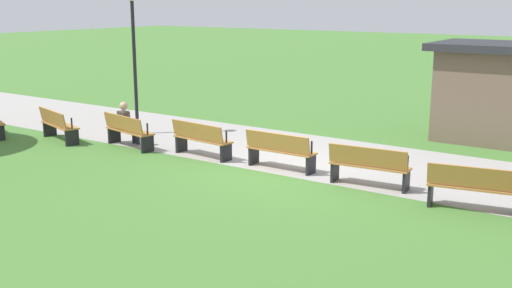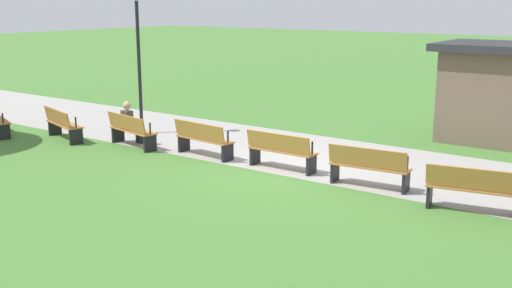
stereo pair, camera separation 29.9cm
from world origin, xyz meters
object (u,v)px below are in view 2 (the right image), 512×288
bench_6 (369,166)px  kiosk (501,92)px  bench_2 (62,124)px  bench_7 (473,188)px  bench_5 (281,150)px  lamp_post (138,35)px  bench_3 (131,130)px  person_seated (130,122)px  bench_4 (203,138)px

bench_6 → kiosk: bearing=75.2°
bench_2 → bench_7: bearing=18.9°
bench_5 → lamp_post: (-5.57, 1.01, 2.39)m
bench_3 → bench_5: same height
bench_5 → kiosk: bearing=61.3°
bench_3 → lamp_post: size_ratio=0.42×
bench_7 → lamp_post: 10.44m
kiosk → person_seated: bearing=-142.3°
bench_2 → bench_7: (11.18, 0.52, 0.00)m
bench_2 → lamp_post: (1.11, 1.95, 2.39)m
bench_4 → bench_5: same height
bench_6 → lamp_post: lamp_post is taller
bench_7 → person_seated: bearing=168.1°
bench_2 → bench_6: same height
lamp_post → bench_5: bearing=-10.2°
bench_2 → bench_7: same height
person_seated → kiosk: (7.97, 6.21, 0.75)m
person_seated → kiosk: kiosk is taller
bench_3 → bench_5: (4.49, 0.42, 0.00)m
bench_6 → kiosk: size_ratio=0.51×
bench_7 → bench_4: bearing=166.5°
bench_2 → bench_6: bearing=21.6°
bench_4 → person_seated: (-2.45, -0.13, 0.17)m
bench_5 → bench_6: size_ratio=0.98×
bench_3 → bench_6: (6.75, 0.32, 0.00)m
bench_5 → bench_6: 2.26m
bench_4 → kiosk: size_ratio=0.51×
bench_4 → lamp_post: size_ratio=0.42×
bench_2 → bench_4: 4.51m
bench_3 → bench_4: 2.26m
bench_4 → bench_2: bearing=-163.9°
bench_6 → bench_7: bearing=-13.4°
bench_2 → bench_4: same height
bench_6 → person_seated: bearing=175.7°
kiosk → bench_7: bearing=-79.4°
bench_4 → bench_5: 2.26m
bench_2 → bench_5: bearing=24.2°
bench_4 → bench_3: bearing=-166.6°
bench_3 → bench_4: (2.24, 0.32, 0.00)m
bench_2 → bench_3: bearing=29.6°
bench_3 → bench_6: size_ratio=1.01×
bench_5 → kiosk: kiosk is taller
kiosk → bench_4: bearing=-132.5°
bench_2 → lamp_post: size_ratio=0.42×
bench_2 → bench_4: bearing=26.9°
lamp_post → kiosk: bearing=29.3°
bench_3 → kiosk: 10.10m
bench_6 → kiosk: kiosk is taller
kiosk → lamp_post: bearing=-150.9°
bench_3 → kiosk: kiosk is taller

